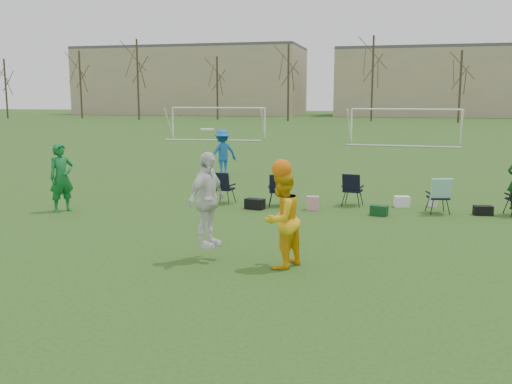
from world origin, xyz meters
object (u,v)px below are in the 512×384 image
(fielder_blue, at_px, (222,153))
(goal_mid, at_px, (405,116))
(center_contest, at_px, (248,210))
(goal_left, at_px, (218,114))
(fielder_green_near, at_px, (62,178))

(fielder_blue, height_order, goal_mid, goal_mid)
(center_contest, xyz_separation_m, goal_mid, (3.23, 30.11, 0.85))
(goal_left, bearing_deg, fielder_green_near, -86.24)
(goal_left, relative_size, goal_mid, 1.00)
(center_contest, height_order, goal_left, center_contest)
(center_contest, bearing_deg, fielder_green_near, 149.60)
(goal_left, bearing_deg, goal_mid, -13.13)
(fielder_blue, xyz_separation_m, goal_mid, (7.40, 18.29, 0.97))
(fielder_green_near, relative_size, fielder_blue, 1.01)
(fielder_blue, relative_size, goal_left, 0.26)
(fielder_green_near, bearing_deg, goal_left, 42.87)
(fielder_green_near, relative_size, goal_left, 0.26)
(fielder_blue, bearing_deg, center_contest, 67.01)
(center_contest, relative_size, goal_left, 0.35)
(fielder_green_near, distance_m, goal_mid, 28.07)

